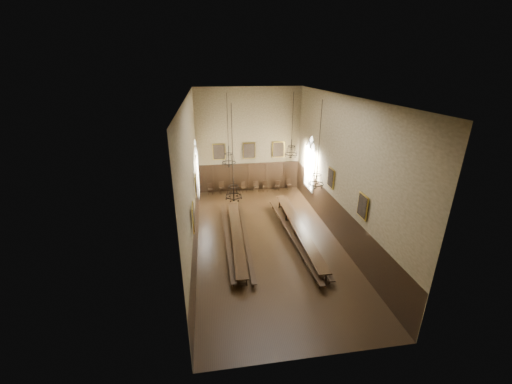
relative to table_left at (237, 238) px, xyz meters
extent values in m
cube|color=black|center=(2.00, 0.04, -0.38)|extent=(9.00, 18.00, 0.02)
cube|color=black|center=(2.00, 0.04, 8.64)|extent=(9.00, 18.00, 0.02)
cube|color=#897954|center=(2.00, 9.05, 4.13)|extent=(9.00, 0.02, 9.00)
cube|color=#897954|center=(2.00, -8.97, 4.13)|extent=(9.00, 0.02, 9.00)
cube|color=#897954|center=(-2.51, 0.04, 4.13)|extent=(0.02, 18.00, 9.00)
cube|color=#897954|center=(6.51, 0.04, 4.13)|extent=(0.02, 18.00, 9.00)
cube|color=black|center=(0.00, 0.00, 0.34)|extent=(0.98, 9.50, 0.07)
cube|color=black|center=(4.05, 0.10, 0.39)|extent=(0.79, 10.27, 0.07)
cube|color=black|center=(-0.60, 0.22, 0.05)|extent=(0.33, 9.77, 0.05)
cube|color=black|center=(0.57, -0.09, 0.03)|extent=(0.56, 9.40, 0.05)
cube|color=black|center=(3.51, -0.19, 0.08)|extent=(0.78, 10.62, 0.05)
cube|color=black|center=(4.47, 0.09, 0.08)|extent=(0.58, 10.65, 0.05)
cube|color=black|center=(-1.53, 8.59, 0.08)|extent=(0.43, 0.43, 0.05)
cube|color=black|center=(-1.53, 8.77, 0.33)|extent=(0.42, 0.05, 0.50)
cube|color=black|center=(-0.48, 8.59, 0.12)|extent=(0.56, 0.56, 0.05)
cube|color=black|center=(-0.48, 8.78, 0.39)|extent=(0.45, 0.16, 0.54)
cube|color=black|center=(0.48, 8.59, 0.07)|extent=(0.47, 0.47, 0.05)
cube|color=black|center=(0.48, 8.77, 0.31)|extent=(0.41, 0.10, 0.48)
cube|color=black|center=(1.45, 8.60, 0.07)|extent=(0.51, 0.51, 0.05)
cube|color=black|center=(1.45, 8.77, 0.31)|extent=(0.40, 0.15, 0.48)
cube|color=black|center=(2.56, 8.55, 0.06)|extent=(0.48, 0.48, 0.05)
cube|color=black|center=(2.56, 8.72, 0.31)|extent=(0.41, 0.12, 0.48)
cube|color=black|center=(3.39, 8.52, 0.07)|extent=(0.47, 0.47, 0.05)
cube|color=black|center=(3.39, 8.70, 0.32)|extent=(0.42, 0.10, 0.49)
cube|color=black|center=(4.51, 8.61, 0.04)|extent=(0.49, 0.49, 0.05)
cube|color=black|center=(4.51, 8.78, 0.27)|extent=(0.38, 0.16, 0.46)
cube|color=black|center=(5.61, 8.62, 0.08)|extent=(0.48, 0.48, 0.05)
cube|color=black|center=(5.61, 8.80, 0.33)|extent=(0.42, 0.10, 0.50)
cylinder|color=black|center=(-0.16, 2.88, 6.96)|extent=(0.03, 0.03, 3.34)
torus|color=black|center=(-0.16, 2.88, 4.13)|extent=(0.94, 0.94, 0.06)
torus|color=black|center=(-0.16, 2.88, 4.74)|extent=(0.60, 0.60, 0.04)
cylinder|color=black|center=(-0.16, 2.88, 4.63)|extent=(0.07, 0.07, 1.32)
cylinder|color=black|center=(4.11, 2.83, 7.12)|extent=(0.03, 0.03, 3.02)
torus|color=black|center=(4.11, 2.83, 4.57)|extent=(0.84, 0.84, 0.05)
torus|color=black|center=(4.11, 2.83, 5.11)|extent=(0.53, 0.53, 0.04)
cylinder|color=black|center=(4.11, 2.83, 5.01)|extent=(0.06, 0.06, 1.19)
cylinder|color=black|center=(-0.34, -2.90, 6.86)|extent=(0.03, 0.03, 3.54)
torus|color=black|center=(-0.34, -2.90, 4.09)|extent=(0.81, 0.81, 0.05)
torus|color=black|center=(-0.34, -2.90, 4.61)|extent=(0.52, 0.52, 0.04)
cylinder|color=black|center=(-0.34, -2.90, 4.52)|extent=(0.06, 0.06, 1.14)
cylinder|color=black|center=(4.27, -2.00, 6.90)|extent=(0.03, 0.03, 3.46)
torus|color=black|center=(4.27, -2.00, 4.16)|extent=(0.82, 0.82, 0.05)
torus|color=black|center=(4.27, -2.00, 4.69)|extent=(0.52, 0.52, 0.04)
cylinder|color=black|center=(4.27, -2.00, 4.59)|extent=(0.06, 0.06, 1.16)
cube|color=gold|center=(-0.60, 8.92, 3.33)|extent=(1.10, 0.12, 1.40)
cube|color=black|center=(-0.60, 8.92, 3.33)|extent=(0.98, 0.02, 1.28)
cube|color=gold|center=(2.00, 8.92, 3.33)|extent=(1.10, 0.12, 1.40)
cube|color=black|center=(2.00, 8.92, 3.33)|extent=(0.98, 0.02, 1.28)
cube|color=gold|center=(4.60, 8.92, 3.33)|extent=(1.10, 0.12, 1.40)
cube|color=black|center=(4.60, 8.92, 3.33)|extent=(0.98, 0.02, 1.28)
cube|color=gold|center=(-2.38, 1.04, 3.33)|extent=(0.12, 1.00, 1.30)
cube|color=black|center=(-2.38, 1.04, 3.33)|extent=(0.02, 0.88, 1.18)
cube|color=gold|center=(-2.38, -3.46, 3.33)|extent=(0.12, 1.00, 1.30)
cube|color=black|center=(-2.38, -3.46, 3.33)|extent=(0.02, 0.88, 1.18)
cube|color=gold|center=(6.38, 1.04, 3.33)|extent=(0.12, 1.00, 1.30)
cube|color=black|center=(6.38, 1.04, 3.33)|extent=(0.02, 0.88, 1.18)
cube|color=gold|center=(6.38, -3.46, 3.33)|extent=(0.12, 1.00, 1.30)
cube|color=black|center=(6.38, -3.46, 3.33)|extent=(0.02, 0.88, 1.18)
camera|label=1|loc=(-1.43, -17.41, 10.18)|focal=22.00mm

